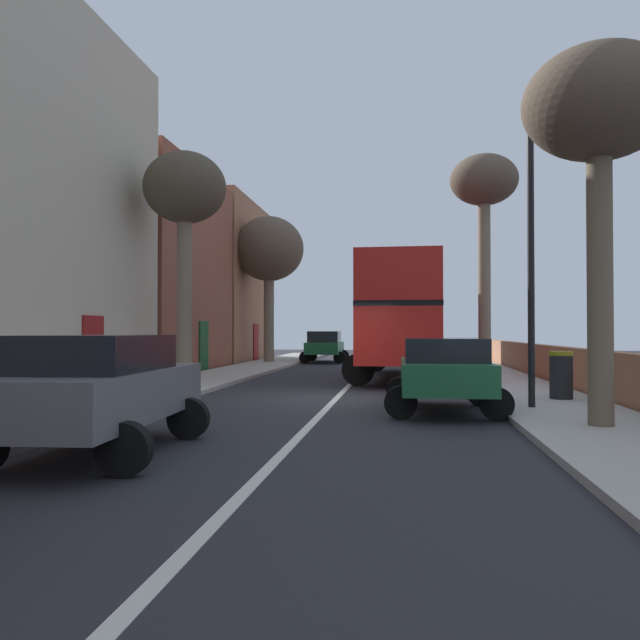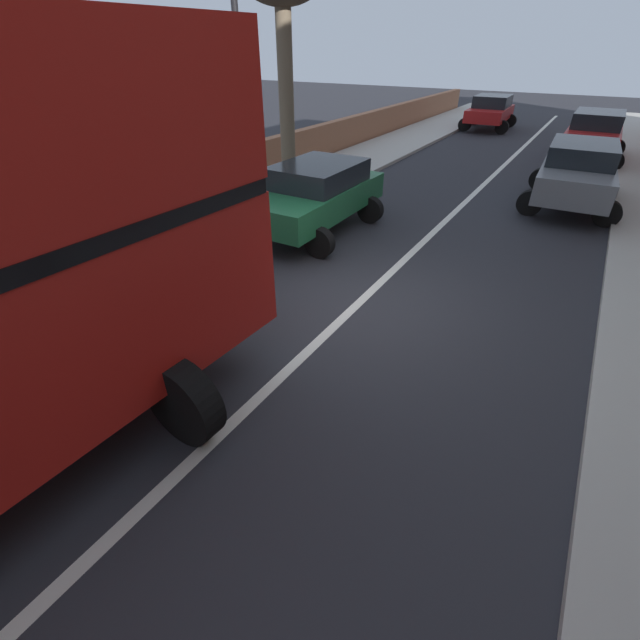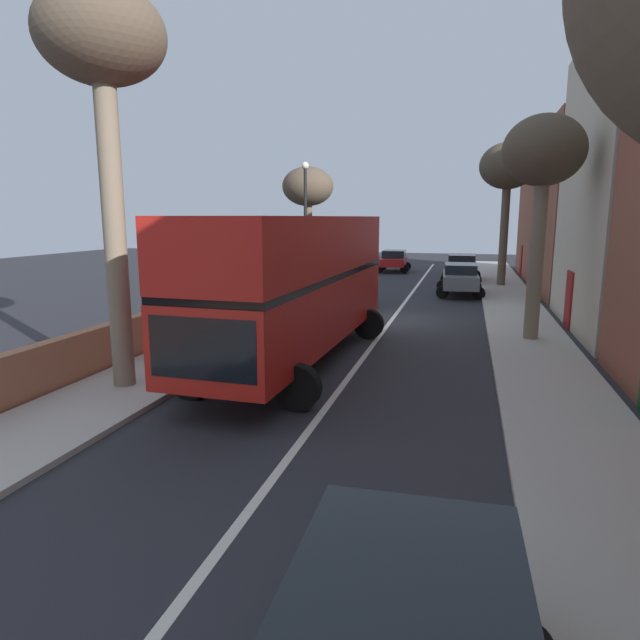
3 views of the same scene
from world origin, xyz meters
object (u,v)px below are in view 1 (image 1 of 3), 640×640
parked_car_green_right_1 (444,369)px  parked_car_green_left_2 (325,345)px  street_tree_right_3 (484,190)px  litter_bin_right (561,375)px  double_decker_bus (404,313)px  parked_car_grey_left_4 (97,386)px  street_tree_left_4 (269,251)px  street_tree_left_2 (185,196)px  lamppost_right (531,229)px  street_tree_right_1 (599,115)px

parked_car_green_right_1 → parked_car_green_left_2: (-5.00, 20.99, 0.06)m
street_tree_right_3 → litter_bin_right: bearing=-88.3°
street_tree_right_3 → litter_bin_right: (0.34, -11.24, -6.75)m
double_decker_bus → parked_car_grey_left_4: double_decker_bus is taller
litter_bin_right → street_tree_right_3: bearing=91.7°
parked_car_green_right_1 → street_tree_left_4: size_ratio=0.53×
parked_car_green_right_1 → street_tree_left_4: street_tree_left_4 is taller
street_tree_left_2 → street_tree_left_4: (-0.25, 13.80, 0.03)m
lamppost_right → parked_car_grey_left_4: bearing=-141.3°
street_tree_right_1 → street_tree_left_4: street_tree_left_4 is taller
parked_car_green_right_1 → parked_car_grey_left_4: (-5.00, -5.29, 0.04)m
street_tree_left_2 → lamppost_right: 10.74m
parked_car_green_right_1 → street_tree_right_1: size_ratio=0.62×
parked_car_green_right_1 → street_tree_left_2: (-7.43, 5.29, 4.92)m
street_tree_right_1 → street_tree_left_2: size_ratio=0.90×
lamppost_right → parked_car_green_left_2: bearing=108.1°
double_decker_bus → litter_bin_right: (3.60, -7.90, -1.68)m
street_tree_left_2 → street_tree_left_4: street_tree_left_4 is taller
street_tree_left_2 → parked_car_green_right_1: bearing=-35.4°
lamppost_right → litter_bin_right: size_ratio=5.74×
street_tree_right_3 → litter_bin_right: size_ratio=7.97×
street_tree_left_2 → street_tree_right_3: 12.74m
double_decker_bus → parked_car_green_left_2: (-4.20, 11.17, -1.40)m
double_decker_bus → street_tree_right_3: size_ratio=1.22×
double_decker_bus → street_tree_left_2: street_tree_left_2 is taller
double_decker_bus → litter_bin_right: 8.84m
lamppost_right → double_decker_bus: bearing=105.1°
parked_car_green_right_1 → lamppost_right: bearing=5.2°
parked_car_green_left_2 → double_decker_bus: bearing=-69.4°
street_tree_left_2 → street_tree_right_3: street_tree_right_3 is taller
parked_car_green_right_1 → parked_car_green_left_2: bearing=103.4°
parked_car_green_left_2 → street_tree_left_4: bearing=-144.6°
double_decker_bus → parked_car_green_right_1: (0.80, -9.83, -1.46)m
parked_car_green_left_2 → parked_car_grey_left_4: size_ratio=1.03×
parked_car_grey_left_4 → street_tree_left_2: bearing=102.9°
double_decker_bus → lamppost_right: size_ratio=1.70×
street_tree_right_3 → street_tree_right_1: bearing=-90.1°
parked_car_grey_left_4 → street_tree_left_4: size_ratio=0.58×
parked_car_green_left_2 → street_tree_left_2: 16.62m
street_tree_right_1 → street_tree_right_3: size_ratio=0.72×
parked_car_green_left_2 → street_tree_right_1: 24.92m
double_decker_bus → lamppost_right: lamppost_right is taller
parked_car_green_left_2 → parked_car_grey_left_4: bearing=-90.0°
parked_car_green_right_1 → street_tree_right_3: (2.46, 13.16, 6.53)m
street_tree_left_2 → litter_bin_right: street_tree_left_2 is taller
litter_bin_right → street_tree_left_4: bearing=121.4°
parked_car_grey_left_4 → litter_bin_right: bearing=42.8°
street_tree_left_4 → parked_car_green_left_2: bearing=35.4°
lamppost_right → litter_bin_right: bearing=60.4°
parked_car_green_left_2 → parked_car_grey_left_4: (0.00, -26.28, -0.01)m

